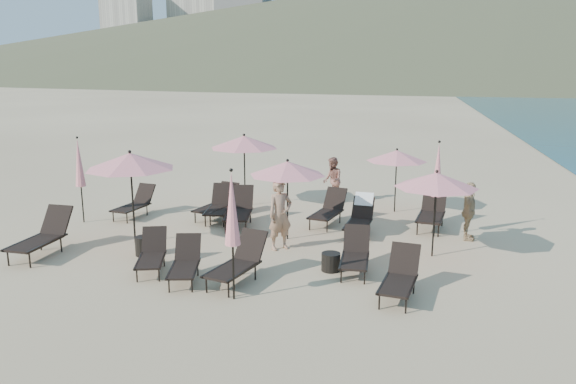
% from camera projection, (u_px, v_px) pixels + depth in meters
% --- Properties ---
extents(ground, '(800.00, 800.00, 0.00)m').
position_uv_depth(ground, '(266.00, 276.00, 12.33)').
color(ground, '#D6BA8C').
rests_on(ground, ground).
extents(volcanic_headland, '(690.00, 690.00, 55.00)m').
position_uv_depth(volcanic_headland, '(546.00, 19.00, 281.61)').
color(volcanic_headland, brown).
rests_on(volcanic_headland, ground).
extents(hotel_skyline, '(109.00, 82.00, 55.00)m').
position_uv_depth(hotel_skyline, '(213.00, 24.00, 284.25)').
color(hotel_skyline, beige).
rests_on(hotel_skyline, ground).
extents(lounger_0, '(0.78, 1.88, 1.06)m').
position_uv_depth(lounger_0, '(42.00, 235.00, 13.59)').
color(lounger_0, black).
rests_on(lounger_0, ground).
extents(lounger_1, '(0.97, 1.58, 0.85)m').
position_uv_depth(lounger_1, '(152.00, 253.00, 12.58)').
color(lounger_1, black).
rests_on(lounger_1, ground).
extents(lounger_2, '(0.89, 1.57, 0.85)m').
position_uv_depth(lounger_2, '(185.00, 262.00, 12.03)').
color(lounger_2, black).
rests_on(lounger_2, ground).
extents(lounger_3, '(1.07, 1.81, 0.98)m').
position_uv_depth(lounger_3, '(238.00, 261.00, 11.90)').
color(lounger_3, black).
rests_on(lounger_3, ground).
extents(lounger_4, '(0.64, 1.59, 0.90)m').
position_uv_depth(lounger_4, '(355.00, 253.00, 12.51)').
color(lounger_4, black).
rests_on(lounger_4, ground).
extents(lounger_5, '(0.85, 1.67, 0.92)m').
position_uv_depth(lounger_5, '(400.00, 276.00, 11.15)').
color(lounger_5, black).
rests_on(lounger_5, ground).
extents(lounger_6, '(0.87, 1.65, 0.90)m').
position_uv_depth(lounger_6, '(135.00, 203.00, 17.05)').
color(lounger_6, black).
rests_on(lounger_6, ground).
extents(lounger_7, '(1.07, 1.80, 0.97)m').
position_uv_depth(lounger_7, '(218.00, 203.00, 16.92)').
color(lounger_7, black).
rests_on(lounger_7, ground).
extents(lounger_8, '(0.95, 1.88, 1.03)m').
position_uv_depth(lounger_8, '(239.00, 209.00, 16.11)').
color(lounger_8, black).
rests_on(lounger_8, ground).
extents(lounger_9, '(1.01, 1.76, 0.96)m').
position_uv_depth(lounger_9, '(329.00, 209.00, 16.21)').
color(lounger_9, black).
rests_on(lounger_9, ground).
extents(lounger_10, '(0.77, 1.69, 1.02)m').
position_uv_depth(lounger_10, '(360.00, 216.00, 15.33)').
color(lounger_10, black).
rests_on(lounger_10, ground).
extents(lounger_11, '(0.94, 1.86, 1.03)m').
position_uv_depth(lounger_11, '(432.00, 211.00, 15.86)').
color(lounger_11, black).
rests_on(lounger_11, ground).
extents(lounger_12, '(0.85, 1.75, 0.97)m').
position_uv_depth(lounger_12, '(219.00, 205.00, 16.72)').
color(lounger_12, black).
rests_on(lounger_12, ground).
extents(umbrella_open_0, '(2.26, 2.26, 2.44)m').
position_uv_depth(umbrella_open_0, '(130.00, 161.00, 14.17)').
color(umbrella_open_0, black).
rests_on(umbrella_open_0, ground).
extents(umbrella_open_1, '(2.01, 2.01, 2.16)m').
position_uv_depth(umbrella_open_1, '(288.00, 168.00, 14.52)').
color(umbrella_open_1, black).
rests_on(umbrella_open_1, ground).
extents(umbrella_open_2, '(1.98, 1.98, 2.13)m').
position_uv_depth(umbrella_open_2, '(436.00, 180.00, 13.19)').
color(umbrella_open_2, black).
rests_on(umbrella_open_2, ground).
extents(umbrella_open_3, '(2.21, 2.21, 2.38)m').
position_uv_depth(umbrella_open_3, '(244.00, 142.00, 18.02)').
color(umbrella_open_3, black).
rests_on(umbrella_open_3, ground).
extents(umbrella_open_4, '(1.88, 1.88, 2.02)m').
position_uv_depth(umbrella_open_4, '(397.00, 156.00, 17.29)').
color(umbrella_open_4, black).
rests_on(umbrella_open_4, ground).
extents(umbrella_closed_0, '(0.31, 0.31, 2.64)m').
position_uv_depth(umbrella_closed_0, '(232.00, 209.00, 10.71)').
color(umbrella_closed_0, black).
rests_on(umbrella_closed_0, ground).
extents(umbrella_closed_1, '(0.31, 0.31, 2.61)m').
position_uv_depth(umbrella_closed_1, '(438.00, 170.00, 14.75)').
color(umbrella_closed_1, black).
rests_on(umbrella_closed_1, ground).
extents(umbrella_closed_2, '(0.30, 0.30, 2.54)m').
position_uv_depth(umbrella_closed_2, '(79.00, 163.00, 16.13)').
color(umbrella_closed_2, black).
rests_on(umbrella_closed_2, ground).
extents(side_table_0, '(0.40, 0.40, 0.47)m').
position_uv_depth(side_table_0, '(143.00, 246.00, 13.62)').
color(side_table_0, black).
rests_on(side_table_0, ground).
extents(side_table_1, '(0.43, 0.43, 0.41)m').
position_uv_depth(side_table_1, '(331.00, 262.00, 12.60)').
color(side_table_1, black).
rests_on(side_table_1, ground).
extents(beachgoer_a, '(0.77, 0.74, 1.77)m').
position_uv_depth(beachgoer_a, '(280.00, 215.00, 13.93)').
color(beachgoer_a, '#A07457').
rests_on(beachgoer_a, ground).
extents(beachgoer_b, '(0.79, 0.90, 1.54)m').
position_uv_depth(beachgoer_b, '(332.00, 180.00, 18.66)').
color(beachgoer_b, '#945C4C').
rests_on(beachgoer_b, ground).
extents(beachgoer_c, '(0.45, 0.94, 1.56)m').
position_uv_depth(beachgoer_c, '(469.00, 211.00, 14.70)').
color(beachgoer_c, tan).
rests_on(beachgoer_c, ground).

